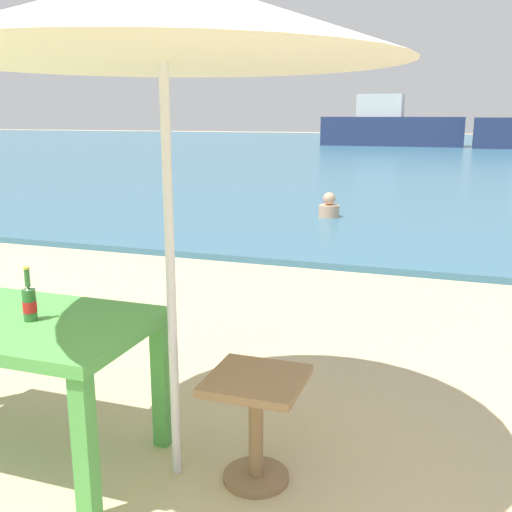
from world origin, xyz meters
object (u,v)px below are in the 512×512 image
object	(u,v)px
side_table_wood	(256,413)
swimmer_person	(329,207)
picnic_table_green	(11,338)
beer_bottle_amber	(29,302)
boat_cargo_ship	(390,127)
patio_umbrella	(162,18)

from	to	relation	value
side_table_wood	swimmer_person	size ratio (longest dim) A/B	1.32
picnic_table_green	beer_bottle_amber	size ratio (longest dim) A/B	5.28
swimmer_person	boat_cargo_ship	bearing A→B (deg)	94.31
picnic_table_green	beer_bottle_amber	world-z (taller)	beer_bottle_amber
patio_umbrella	swimmer_person	distance (m)	7.53
picnic_table_green	beer_bottle_amber	distance (m)	0.25
beer_bottle_amber	swimmer_person	xyz separation A→B (m)	(-0.11, 7.39, -0.61)
patio_umbrella	boat_cargo_ship	distance (m)	31.82
swimmer_person	side_table_wood	bearing A→B (deg)	-80.64
picnic_table_green	boat_cargo_ship	size ratio (longest dim) A/B	0.18
side_table_wood	picnic_table_green	bearing A→B (deg)	-170.99
picnic_table_green	side_table_wood	xyz separation A→B (m)	(1.22, 0.19, -0.30)
beer_bottle_amber	boat_cargo_ship	world-z (taller)	boat_cargo_ship
picnic_table_green	swimmer_person	size ratio (longest dim) A/B	3.41
picnic_table_green	boat_cargo_ship	bearing A→B (deg)	93.25
picnic_table_green	boat_cargo_ship	xyz separation A→B (m)	(-1.81, 31.83, 0.42)
side_table_wood	boat_cargo_ship	xyz separation A→B (m)	(-3.03, 31.64, 0.72)
patio_umbrella	side_table_wood	size ratio (longest dim) A/B	4.26
patio_umbrella	swimmer_person	xyz separation A→B (m)	(-0.79, 7.25, -1.88)
picnic_table_green	patio_umbrella	distance (m)	1.69
patio_umbrella	side_table_wood	xyz separation A→B (m)	(0.39, 0.06, -1.76)
picnic_table_green	swimmer_person	distance (m)	7.39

